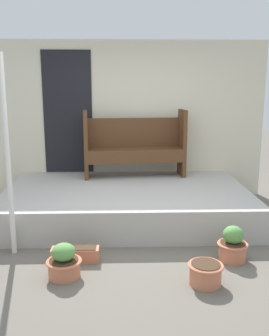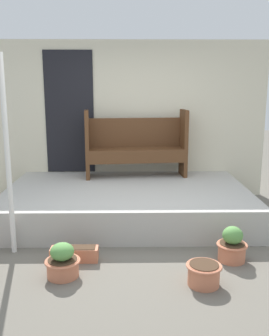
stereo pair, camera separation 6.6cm
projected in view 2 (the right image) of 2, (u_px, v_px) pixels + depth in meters
The scene contains 9 objects.
ground_plane at pixel (135, 247), 4.42m from camera, with size 24.00×24.00×0.00m, color #666056.
porch_slab at pixel (127, 202), 5.43m from camera, with size 3.46×2.15×0.43m.
house_wall at pixel (124, 120), 6.28m from camera, with size 4.66×0.08×2.60m.
support_post at pixel (8, 158), 4.07m from camera, with size 0.06×0.06×2.21m.
bench at pixel (136, 143), 6.01m from camera, with size 1.64×0.55×1.07m.
flower_pot_middle at pixel (63, 262), 3.71m from camera, with size 0.36×0.36×0.35m.
flower_pot_right at pixel (204, 273), 3.56m from camera, with size 0.34×0.34×0.21m.
flower_pot_far_right at pixel (232, 246), 4.05m from camera, with size 0.33×0.33×0.39m.
planter_box_rect at pixel (74, 254), 4.07m from camera, with size 0.52×0.17×0.16m.
Camera 2 is at (-0.07, -4.12, 1.86)m, focal length 40.00 mm.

